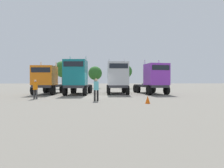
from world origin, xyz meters
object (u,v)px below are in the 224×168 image
Objects in this scene: semi_truck_silver at (117,78)px; visitor_in_hivis at (35,88)px; semi_truck_orange at (47,80)px; traffic_cone_near at (148,100)px; semi_truck_teal at (77,77)px; semi_truck_purple at (154,79)px; visitor_with_camera at (96,88)px.

visitor_in_hivis is at bearing -54.67° from semi_truck_silver.
semi_truck_orange reaches higher than traffic_cone_near.
visitor_in_hivis is at bearing -29.60° from semi_truck_teal.
semi_truck_purple is (9.25, 0.71, -0.14)m from semi_truck_teal.
semi_truck_silver reaches higher than semi_truck_purple.
traffic_cone_near is (3.75, -1.77, -0.78)m from visitor_with_camera.
semi_truck_purple is 3.72× the size of visitor_in_hivis.
semi_truck_teal is 0.97× the size of semi_truck_purple.
semi_truck_teal is at bearing -94.37° from semi_truck_purple.
visitor_with_camera reaches higher than traffic_cone_near.
semi_truck_teal reaches higher than semi_truck_orange.
semi_truck_purple reaches higher than visitor_with_camera.
visitor_with_camera is (5.49, -1.75, 0.06)m from visitor_in_hivis.
visitor_with_camera is (2.53, -6.40, -0.98)m from semi_truck_teal.
visitor_in_hivis is (-12.21, -5.36, -0.90)m from semi_truck_purple.
traffic_cone_near is (10.05, -9.18, -1.50)m from semi_truck_orange.
semi_truck_purple is 13.36m from visitor_in_hivis.
semi_truck_purple is at bearing -81.08° from visitor_with_camera.
semi_truck_teal reaches higher than semi_truck_purple.
semi_truck_orange is 13.70m from traffic_cone_near.
visitor_in_hivis is at bearing 9.59° from semi_truck_orange.
semi_truck_teal is 5.61m from visitor_in_hivis.
semi_truck_silver is at bearing 90.54° from semi_truck_orange.
visitor_with_camera is 4.22m from traffic_cone_near.
visitor_in_hivis is at bearing -75.05° from semi_truck_purple.
visitor_with_camera is (-6.71, -7.11, -0.84)m from semi_truck_purple.
semi_truck_teal is 3.43× the size of visitor_with_camera.
visitor_in_hivis is 9.92m from traffic_cone_near.
traffic_cone_near is at bearing -27.22° from semi_truck_purple.
semi_truck_teal is at bearing -16.13° from visitor_with_camera.
visitor_in_hivis is (-7.75, -5.53, -1.01)m from semi_truck_silver.
semi_truck_purple is 11.51× the size of traffic_cone_near.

